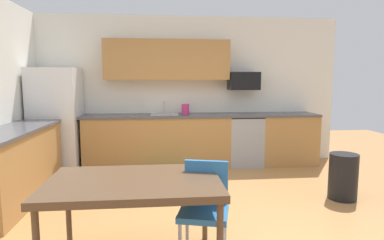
% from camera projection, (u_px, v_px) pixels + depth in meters
% --- Properties ---
extents(ground_plane, '(12.00, 12.00, 0.00)m').
position_uv_depth(ground_plane, '(201.00, 220.00, 3.62)').
color(ground_plane, '#B77F47').
extents(wall_back, '(5.80, 0.10, 2.70)m').
position_uv_depth(wall_back, '(183.00, 91.00, 6.07)').
color(wall_back, white).
rests_on(wall_back, ground).
extents(cabinet_run_back, '(2.53, 0.60, 0.90)m').
position_uv_depth(cabinet_run_back, '(158.00, 142.00, 5.79)').
color(cabinet_run_back, '#AD7A42').
rests_on(cabinet_run_back, ground).
extents(cabinet_run_back_right, '(1.02, 0.60, 0.90)m').
position_uv_depth(cabinet_run_back_right, '(286.00, 140.00, 6.02)').
color(cabinet_run_back_right, '#AD7A42').
rests_on(cabinet_run_back_right, ground).
extents(cabinet_run_left, '(0.60, 2.00, 0.90)m').
position_uv_depth(cabinet_run_left, '(14.00, 167.00, 4.13)').
color(cabinet_run_left, '#AD7A42').
rests_on(cabinet_run_left, ground).
extents(countertop_back, '(4.80, 0.64, 0.04)m').
position_uv_depth(countertop_back, '(185.00, 116.00, 5.78)').
color(countertop_back, '#4C4C51').
rests_on(countertop_back, cabinet_run_back).
extents(countertop_left, '(0.64, 2.00, 0.04)m').
position_uv_depth(countertop_left, '(11.00, 131.00, 4.07)').
color(countertop_left, '#4C4C51').
rests_on(countertop_left, cabinet_run_left).
extents(upper_cabinets_back, '(2.20, 0.34, 0.70)m').
position_uv_depth(upper_cabinets_back, '(167.00, 60.00, 5.76)').
color(upper_cabinets_back, '#AD7A42').
extents(refrigerator, '(0.76, 0.70, 1.75)m').
position_uv_depth(refrigerator, '(57.00, 120.00, 5.49)').
color(refrigerator, white).
rests_on(refrigerator, ground).
extents(oven_range, '(0.60, 0.60, 0.91)m').
position_uv_depth(oven_range, '(244.00, 140.00, 5.94)').
color(oven_range, '#999BA0').
rests_on(oven_range, ground).
extents(microwave, '(0.54, 0.36, 0.32)m').
position_uv_depth(microwave, '(244.00, 81.00, 5.91)').
color(microwave, black).
extents(sink_basin, '(0.48, 0.40, 0.14)m').
position_uv_depth(sink_basin, '(165.00, 118.00, 5.75)').
color(sink_basin, '#A5A8AD').
rests_on(sink_basin, countertop_back).
extents(sink_faucet, '(0.02, 0.02, 0.24)m').
position_uv_depth(sink_faucet, '(164.00, 108.00, 5.91)').
color(sink_faucet, '#B2B5BA').
rests_on(sink_faucet, countertop_back).
extents(dining_table, '(1.40, 0.90, 0.75)m').
position_uv_depth(dining_table, '(134.00, 187.00, 2.65)').
color(dining_table, brown).
rests_on(dining_table, ground).
extents(chair_near_table, '(0.49, 0.49, 0.85)m').
position_uv_depth(chair_near_table, '(205.00, 203.00, 2.78)').
color(chair_near_table, '#2D72B7').
rests_on(chair_near_table, ground).
extents(trash_bin, '(0.36, 0.36, 0.60)m').
position_uv_depth(trash_bin, '(343.00, 176.00, 4.24)').
color(trash_bin, black).
rests_on(trash_bin, ground).
extents(floor_mat, '(0.70, 0.50, 0.01)m').
position_uv_depth(floor_mat, '(166.00, 177.00, 5.22)').
color(floor_mat, '#4CA54C').
rests_on(floor_mat, ground).
extents(kettle, '(0.14, 0.14, 0.20)m').
position_uv_depth(kettle, '(185.00, 110.00, 5.82)').
color(kettle, '#CC3372').
rests_on(kettle, countertop_back).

